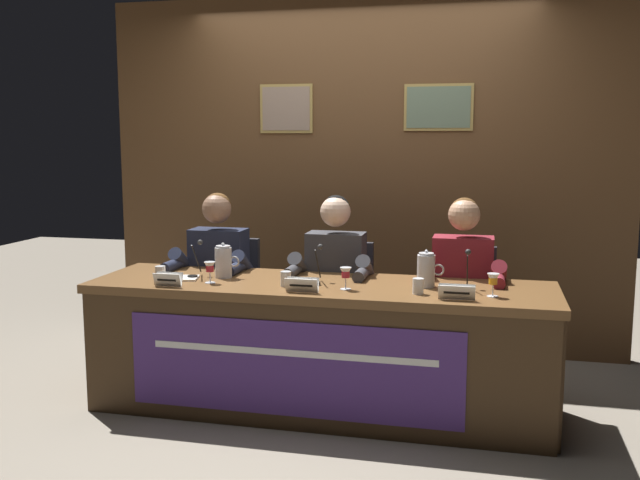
{
  "coord_description": "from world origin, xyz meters",
  "views": [
    {
      "loc": [
        0.92,
        -3.89,
        1.58
      ],
      "look_at": [
        0.0,
        0.0,
        1.0
      ],
      "focal_mm": 39.98,
      "sensor_mm": 36.0,
      "label": 1
    }
  ],
  "objects_px": {
    "chair_center": "(339,314)",
    "nameplate_right": "(457,292)",
    "juice_glass_center": "(346,274)",
    "chair_right": "(462,321)",
    "water_cup_center": "(286,280)",
    "nameplate_center": "(302,285)",
    "microphone_center": "(317,271)",
    "microphone_right": "(467,277)",
    "juice_glass_left": "(210,268)",
    "nameplate_left": "(168,279)",
    "water_cup_right": "(418,287)",
    "conference_table": "(315,330)",
    "juice_glass_right": "(493,281)",
    "water_pitcher_right_side": "(426,270)",
    "panelist_right": "(462,284)",
    "water_pitcher_left_side": "(224,262)",
    "microphone_left": "(195,265)",
    "panelist_center": "(333,278)",
    "water_cup_left": "(160,274)",
    "panelist_left": "(215,273)",
    "chair_left": "(226,307)",
    "document_stack_left": "(180,278)"
  },
  "relations": [
    {
      "from": "chair_center",
      "to": "nameplate_right",
      "type": "xyz_separation_m",
      "value": [
        0.78,
        -0.8,
        0.36
      ]
    },
    {
      "from": "juice_glass_center",
      "to": "chair_right",
      "type": "height_order",
      "value": "chair_right"
    },
    {
      "from": "water_cup_center",
      "to": "chair_right",
      "type": "height_order",
      "value": "chair_right"
    },
    {
      "from": "nameplate_center",
      "to": "juice_glass_center",
      "type": "relative_size",
      "value": 1.45
    },
    {
      "from": "microphone_center",
      "to": "microphone_right",
      "type": "relative_size",
      "value": 1.0
    },
    {
      "from": "juice_glass_left",
      "to": "nameplate_left",
      "type": "bearing_deg",
      "value": -143.54
    },
    {
      "from": "chair_right",
      "to": "water_cup_right",
      "type": "distance_m",
      "value": 0.82
    },
    {
      "from": "nameplate_left",
      "to": "chair_center",
      "type": "bearing_deg",
      "value": 46.13
    },
    {
      "from": "conference_table",
      "to": "juice_glass_right",
      "type": "relative_size",
      "value": 21.44
    },
    {
      "from": "water_pitcher_right_side",
      "to": "panelist_right",
      "type": "bearing_deg",
      "value": 59.31
    },
    {
      "from": "water_cup_center",
      "to": "water_pitcher_left_side",
      "type": "xyz_separation_m",
      "value": [
        -0.43,
        0.16,
        0.06
      ]
    },
    {
      "from": "nameplate_center",
      "to": "water_cup_right",
      "type": "bearing_deg",
      "value": 9.35
    },
    {
      "from": "panelist_right",
      "to": "chair_center",
      "type": "bearing_deg",
      "value": 165.8
    },
    {
      "from": "conference_table",
      "to": "juice_glass_left",
      "type": "height_order",
      "value": "juice_glass_left"
    },
    {
      "from": "juice_glass_center",
      "to": "water_pitcher_right_side",
      "type": "height_order",
      "value": "water_pitcher_right_side"
    },
    {
      "from": "juice_glass_left",
      "to": "nameplate_center",
      "type": "relative_size",
      "value": 0.69
    },
    {
      "from": "nameplate_right",
      "to": "juice_glass_right",
      "type": "distance_m",
      "value": 0.22
    },
    {
      "from": "water_cup_right",
      "to": "nameplate_right",
      "type": "bearing_deg",
      "value": -24.36
    },
    {
      "from": "microphone_center",
      "to": "water_pitcher_right_side",
      "type": "relative_size",
      "value": 1.03
    },
    {
      "from": "nameplate_left",
      "to": "juice_glass_left",
      "type": "distance_m",
      "value": 0.24
    },
    {
      "from": "nameplate_left",
      "to": "microphone_left",
      "type": "xyz_separation_m",
      "value": [
        0.04,
        0.28,
        0.03
      ]
    },
    {
      "from": "water_pitcher_right_side",
      "to": "chair_right",
      "type": "bearing_deg",
      "value": 70.03
    },
    {
      "from": "panelist_center",
      "to": "water_pitcher_left_side",
      "type": "xyz_separation_m",
      "value": [
        -0.6,
        -0.32,
        0.14
      ]
    },
    {
      "from": "conference_table",
      "to": "water_cup_left",
      "type": "xyz_separation_m",
      "value": [
        -0.92,
        -0.03,
        0.29
      ]
    },
    {
      "from": "nameplate_left",
      "to": "chair_center",
      "type": "height_order",
      "value": "chair_center"
    },
    {
      "from": "nameplate_left",
      "to": "nameplate_center",
      "type": "bearing_deg",
      "value": 2.25
    },
    {
      "from": "juice_glass_center",
      "to": "nameplate_right",
      "type": "bearing_deg",
      "value": -10.56
    },
    {
      "from": "panelist_left",
      "to": "juice_glass_left",
      "type": "distance_m",
      "value": 0.54
    },
    {
      "from": "chair_left",
      "to": "document_stack_left",
      "type": "bearing_deg",
      "value": -94.17
    },
    {
      "from": "chair_left",
      "to": "juice_glass_right",
      "type": "height_order",
      "value": "chair_left"
    },
    {
      "from": "microphone_left",
      "to": "nameplate_right",
      "type": "bearing_deg",
      "value": -8.86
    },
    {
      "from": "nameplate_center",
      "to": "juice_glass_right",
      "type": "xyz_separation_m",
      "value": [
        1.0,
        0.12,
        0.05
      ]
    },
    {
      "from": "microphone_center",
      "to": "nameplate_right",
      "type": "height_order",
      "value": "microphone_center"
    },
    {
      "from": "juice_glass_left",
      "to": "microphone_right",
      "type": "height_order",
      "value": "microphone_right"
    },
    {
      "from": "conference_table",
      "to": "chair_center",
      "type": "xyz_separation_m",
      "value": [
        0.0,
        0.66,
        -0.07
      ]
    },
    {
      "from": "panelist_left",
      "to": "nameplate_right",
      "type": "relative_size",
      "value": 6.52
    },
    {
      "from": "nameplate_center",
      "to": "chair_center",
      "type": "bearing_deg",
      "value": 87.2
    },
    {
      "from": "nameplate_center",
      "to": "water_cup_center",
      "type": "height_order",
      "value": "water_cup_center"
    },
    {
      "from": "microphone_right",
      "to": "document_stack_left",
      "type": "relative_size",
      "value": 0.91
    },
    {
      "from": "juice_glass_center",
      "to": "document_stack_left",
      "type": "distance_m",
      "value": 1.01
    },
    {
      "from": "microphone_center",
      "to": "water_pitcher_left_side",
      "type": "distance_m",
      "value": 0.58
    },
    {
      "from": "panelist_left",
      "to": "chair_right",
      "type": "bearing_deg",
      "value": 7.21
    },
    {
      "from": "chair_center",
      "to": "nameplate_right",
      "type": "distance_m",
      "value": 1.17
    },
    {
      "from": "panelist_right",
      "to": "water_pitcher_right_side",
      "type": "distance_m",
      "value": 0.39
    },
    {
      "from": "microphone_right",
      "to": "conference_table",
      "type": "bearing_deg",
      "value": -173.48
    },
    {
      "from": "nameplate_left",
      "to": "microphone_right",
      "type": "distance_m",
      "value": 1.65
    },
    {
      "from": "microphone_center",
      "to": "water_pitcher_right_side",
      "type": "bearing_deg",
      "value": 4.97
    },
    {
      "from": "nameplate_center",
      "to": "microphone_center",
      "type": "distance_m",
      "value": 0.25
    },
    {
      "from": "panelist_left",
      "to": "chair_right",
      "type": "xyz_separation_m",
      "value": [
        1.57,
        0.2,
        -0.28
      ]
    },
    {
      "from": "panelist_left",
      "to": "water_cup_center",
      "type": "xyz_separation_m",
      "value": [
        0.62,
        -0.48,
        0.08
      ]
    }
  ]
}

